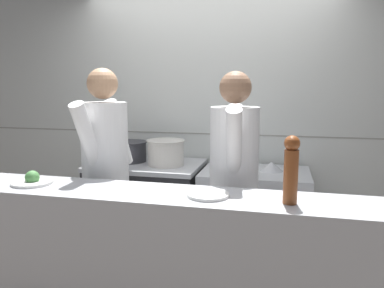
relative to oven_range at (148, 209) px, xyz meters
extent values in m
cube|color=silver|center=(0.52, 0.40, 0.85)|extent=(8.00, 0.06, 2.60)
cube|color=gray|center=(0.52, 0.37, 0.70)|extent=(8.00, 0.00, 0.01)
cube|color=#232326|center=(0.00, 0.00, -0.02)|extent=(1.00, 0.70, 0.86)
cube|color=#B7BABF|center=(0.00, 0.00, 0.43)|extent=(1.02, 0.71, 0.04)
cube|color=#B7BABF|center=(0.00, -0.33, 0.04)|extent=(0.90, 0.03, 0.10)
cube|color=#B7BABF|center=(1.01, 0.00, -0.01)|extent=(0.93, 0.65, 0.88)
cube|color=black|center=(1.01, -0.30, -0.40)|extent=(0.91, 0.04, 0.10)
cube|color=#B7BABF|center=(0.49, -1.13, 0.03)|extent=(2.83, 0.45, 0.97)
cylinder|color=#2D2D33|center=(-0.20, 0.04, 0.55)|extent=(0.33, 0.33, 0.19)
cylinder|color=#2D2D33|center=(-0.20, 0.04, 0.64)|extent=(0.35, 0.35, 0.01)
cylinder|color=beige|center=(0.20, -0.04, 0.57)|extent=(0.33, 0.33, 0.23)
cylinder|color=beige|center=(0.20, -0.04, 0.68)|extent=(0.35, 0.35, 0.01)
cone|color=#B7BABF|center=(1.14, 0.03, 0.47)|extent=(0.20, 0.20, 0.08)
cylinder|color=white|center=(-0.39, -1.13, 0.53)|extent=(0.27, 0.27, 0.02)
sphere|color=#4C8C47|center=(-0.39, -1.13, 0.56)|extent=(0.09, 0.09, 0.09)
cylinder|color=white|center=(0.81, -1.14, 0.53)|extent=(0.25, 0.25, 0.02)
cylinder|color=brown|center=(1.27, -1.17, 0.67)|extent=(0.08, 0.08, 0.30)
sphere|color=brown|center=(1.27, -1.17, 0.86)|extent=(0.09, 0.09, 0.09)
cube|color=black|center=(-0.10, -0.64, -0.04)|extent=(0.32, 0.23, 0.82)
cylinder|color=white|center=(-0.10, -0.64, 0.71)|extent=(0.39, 0.39, 0.68)
sphere|color=tan|center=(-0.10, -0.64, 1.18)|extent=(0.23, 0.23, 0.23)
cylinder|color=white|center=(-0.08, -0.43, 0.78)|extent=(0.14, 0.35, 0.57)
cylinder|color=white|center=(-0.12, -0.85, 0.78)|extent=(0.14, 0.35, 0.57)
cube|color=black|center=(0.89, -0.59, -0.05)|extent=(0.32, 0.22, 0.81)
cylinder|color=white|center=(0.89, -0.59, 0.69)|extent=(0.38, 0.38, 0.67)
sphere|color=#8C664C|center=(0.89, -0.59, 1.15)|extent=(0.23, 0.23, 0.23)
cylinder|color=white|center=(0.87, -0.39, 0.76)|extent=(0.14, 0.34, 0.56)
cylinder|color=white|center=(0.91, -0.80, 0.76)|extent=(0.14, 0.34, 0.56)
camera|label=1|loc=(1.21, -3.24, 1.16)|focal=35.00mm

